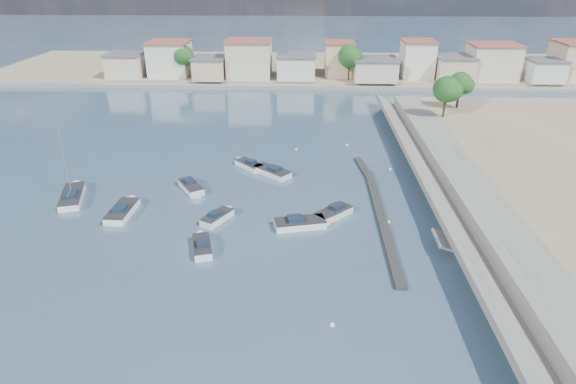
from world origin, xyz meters
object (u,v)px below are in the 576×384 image
object	(u,v)px
motorboat_b	(218,217)
motorboat_d	(332,214)
motorboat_h	(303,223)
sailboat	(73,195)
motorboat_g	(192,188)
motorboat_a	(202,246)
motorboat_f	(248,165)
motorboat_e	(123,210)
motorboat_c	(270,171)

from	to	relation	value
motorboat_b	motorboat_d	bearing A→B (deg)	5.35
motorboat_h	sailboat	world-z (taller)	sailboat
motorboat_b	motorboat_g	xyz separation A→B (m)	(-4.64, 7.45, 0.00)
motorboat_a	motorboat_b	world-z (taller)	same
motorboat_d	motorboat_f	distance (m)	17.87
motorboat_b	motorboat_e	size ratio (longest dim) A/B	0.69
motorboat_g	motorboat_e	bearing A→B (deg)	-135.49
motorboat_b	motorboat_g	distance (m)	8.78
motorboat_b	motorboat_c	world-z (taller)	same
motorboat_b	motorboat_h	world-z (taller)	same
motorboat_h	sailboat	xyz separation A→B (m)	(-27.69, 5.78, 0.03)
motorboat_a	motorboat_h	bearing A→B (deg)	26.35
motorboat_f	motorboat_h	size ratio (longest dim) A/B	0.73
motorboat_e	motorboat_h	xyz separation A→B (m)	(20.28, -2.26, 0.00)
motorboat_h	motorboat_b	bearing A→B (deg)	173.36
motorboat_e	sailboat	size ratio (longest dim) A/B	0.69
motorboat_c	motorboat_g	bearing A→B (deg)	-149.12
motorboat_b	motorboat_f	world-z (taller)	same
motorboat_c	motorboat_e	distance (m)	19.76
motorboat_h	sailboat	size ratio (longest dim) A/B	0.68
motorboat_f	motorboat_b	bearing A→B (deg)	-95.60
motorboat_a	motorboat_e	world-z (taller)	same
motorboat_b	motorboat_h	bearing A→B (deg)	-6.64
motorboat_d	motorboat_g	bearing A→B (deg)	159.81
motorboat_a	motorboat_e	size ratio (longest dim) A/B	0.77
motorboat_e	motorboat_g	size ratio (longest dim) A/B	1.24
motorboat_a	motorboat_h	xyz separation A→B (m)	(9.90, 4.90, -0.00)
motorboat_a	motorboat_d	world-z (taller)	same
motorboat_d	motorboat_g	distance (m)	18.20
motorboat_e	motorboat_g	world-z (taller)	same
motorboat_f	sailboat	xyz separation A→B (m)	(-19.92, -10.60, 0.03)
motorboat_d	motorboat_g	size ratio (longest dim) A/B	0.93
motorboat_c	motorboat_e	bearing A→B (deg)	-143.00
motorboat_b	motorboat_c	distance (m)	13.91
motorboat_d	motorboat_b	bearing A→B (deg)	-174.65
motorboat_f	motorboat_c	bearing A→B (deg)	-34.25
motorboat_b	motorboat_f	distance (m)	15.37
motorboat_c	motorboat_h	world-z (taller)	same
motorboat_d	sailboat	size ratio (longest dim) A/B	0.52
motorboat_f	motorboat_g	xyz separation A→B (m)	(-6.14, -7.85, 0.00)
motorboat_d	motorboat_a	bearing A→B (deg)	-151.33
motorboat_b	motorboat_e	xyz separation A→B (m)	(-11.01, 1.18, 0.00)
motorboat_e	motorboat_h	distance (m)	20.41
motorboat_b	motorboat_a	bearing A→B (deg)	-95.99
motorboat_a	motorboat_g	world-z (taller)	same
motorboat_b	motorboat_g	world-z (taller)	same
motorboat_g	motorboat_h	xyz separation A→B (m)	(13.91, -8.53, -0.00)
motorboat_a	motorboat_b	bearing A→B (deg)	84.01
motorboat_b	motorboat_e	distance (m)	11.08
motorboat_c	motorboat_f	world-z (taller)	same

